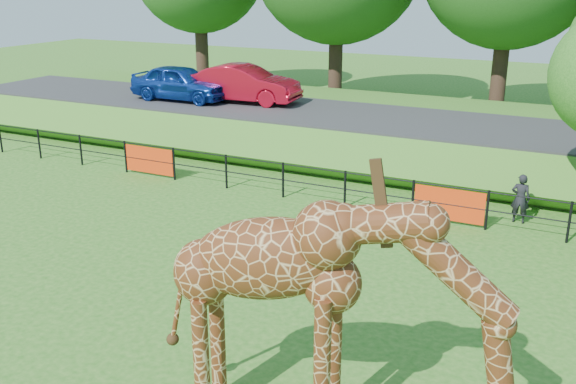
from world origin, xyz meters
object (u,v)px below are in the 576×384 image
giraffe (340,322)px  visitor (520,198)px  car_red (244,84)px  car_blue (181,83)px

giraffe → visitor: size_ratio=3.84×
car_red → car_blue: bearing=101.9°
giraffe → car_red: (-10.44, 15.61, 0.30)m
giraffe → visitor: 10.29m
giraffe → car_red: bearing=115.1°
giraffe → car_blue: size_ratio=1.22×
car_blue → car_red: (2.60, 0.76, 0.03)m
car_blue → visitor: 15.12m
car_red → visitor: bearing=-119.4°
car_blue → visitor: size_ratio=3.16×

